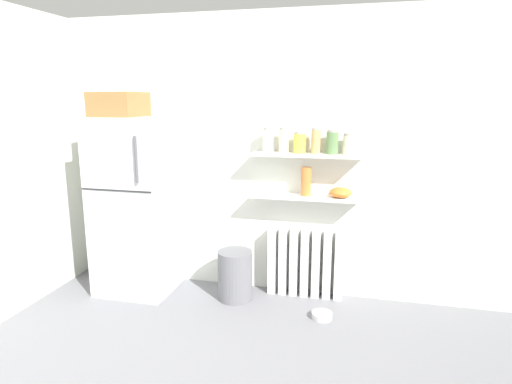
{
  "coord_description": "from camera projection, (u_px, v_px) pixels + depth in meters",
  "views": [
    {
      "loc": [
        0.67,
        -1.95,
        1.84
      ],
      "look_at": [
        -0.21,
        1.6,
        1.05
      ],
      "focal_mm": 30.73,
      "sensor_mm": 36.0,
      "label": 1
    }
  ],
  "objects": [
    {
      "name": "wall_shelf_upper",
      "position": [
        307.0,
        155.0,
        3.86
      ],
      "size": [
        1.0,
        0.22,
        0.02
      ],
      "primitive_type": "cube",
      "color": "white"
    },
    {
      "name": "storage_jar_5",
      "position": [
        349.0,
        144.0,
        3.76
      ],
      "size": [
        0.11,
        0.11,
        0.19
      ],
      "color": "beige",
      "rests_on": "wall_shelf_upper"
    },
    {
      "name": "storage_jar_4",
      "position": [
        332.0,
        142.0,
        3.79
      ],
      "size": [
        0.1,
        0.1,
        0.21
      ],
      "color": "#5B7F4C",
      "rests_on": "wall_shelf_upper"
    },
    {
      "name": "wall_shelf_lower",
      "position": [
        306.0,
        197.0,
        3.94
      ],
      "size": [
        1.0,
        0.22,
        0.02
      ],
      "primitive_type": "cube",
      "color": "white"
    },
    {
      "name": "storage_jar_2",
      "position": [
        300.0,
        143.0,
        3.86
      ],
      "size": [
        0.11,
        0.11,
        0.19
      ],
      "color": "yellow",
      "rests_on": "wall_shelf_upper"
    },
    {
      "name": "storage_jar_1",
      "position": [
        284.0,
        140.0,
        3.89
      ],
      "size": [
        0.09,
        0.09,
        0.23
      ],
      "color": "beige",
      "rests_on": "wall_shelf_upper"
    },
    {
      "name": "radiator",
      "position": [
        305.0,
        263.0,
        4.11
      ],
      "size": [
        0.7,
        0.12,
        0.64
      ],
      "color": "white",
      "rests_on": "ground_plane"
    },
    {
      "name": "refrigerator",
      "position": [
        134.0,
        201.0,
        4.15
      ],
      "size": [
        0.69,
        0.65,
        1.89
      ],
      "color": "#B7BABF",
      "rests_on": "ground_plane"
    },
    {
      "name": "back_wall",
      "position": [
        289.0,
        157.0,
        4.07
      ],
      "size": [
        7.04,
        0.1,
        2.6
      ],
      "primitive_type": "cube",
      "color": "silver",
      "rests_on": "ground_plane"
    },
    {
      "name": "pet_food_bowl",
      "position": [
        322.0,
        315.0,
        3.73
      ],
      "size": [
        0.17,
        0.17,
        0.05
      ],
      "primitive_type": "cylinder",
      "color": "#B7B7BC",
      "rests_on": "ground_plane"
    },
    {
      "name": "shelf_bowl",
      "position": [
        341.0,
        193.0,
        3.86
      ],
      "size": [
        0.2,
        0.2,
        0.09
      ],
      "primitive_type": "ellipsoid",
      "color": "orange",
      "rests_on": "wall_shelf_lower"
    },
    {
      "name": "storage_jar_3",
      "position": [
        316.0,
        141.0,
        3.82
      ],
      "size": [
        0.08,
        0.08,
        0.23
      ],
      "color": "tan",
      "rests_on": "wall_shelf_upper"
    },
    {
      "name": "trash_bin",
      "position": [
        235.0,
        275.0,
        4.06
      ],
      "size": [
        0.32,
        0.32,
        0.46
      ],
      "primitive_type": "cylinder",
      "color": "slate",
      "rests_on": "ground_plane"
    },
    {
      "name": "storage_jar_0",
      "position": [
        268.0,
        140.0,
        3.92
      ],
      "size": [
        0.09,
        0.09,
        0.22
      ],
      "color": "silver",
      "rests_on": "wall_shelf_upper"
    },
    {
      "name": "ground_plane",
      "position": [
        246.0,
        384.0,
        2.87
      ],
      "size": [
        7.04,
        7.04,
        0.0
      ],
      "primitive_type": "plane",
      "color": "slate"
    },
    {
      "name": "vase",
      "position": [
        306.0,
        181.0,
        3.92
      ],
      "size": [
        0.09,
        0.09,
        0.26
      ],
      "primitive_type": "cylinder",
      "color": "#CC7033",
      "rests_on": "wall_shelf_lower"
    }
  ]
}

